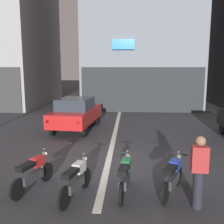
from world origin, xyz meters
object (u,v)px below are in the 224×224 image
Objects in this scene: motorcycle_red_row_leftmost at (33,173)px; motorcycle_blue_row_right_mid at (173,176)px; motorcycle_white_row_left_mid at (76,180)px; motorcycle_green_row_centre at (125,176)px; person_by_motorcycles at (199,172)px; car_red_crossing_near at (76,113)px.

motorcycle_red_row_leftmost is 3.56m from motorcycle_blue_row_right_mid.
motorcycle_green_row_centre is at bearing 13.85° from motorcycle_white_row_left_mid.
motorcycle_red_row_leftmost is at bearing 171.10° from person_by_motorcycles.
motorcycle_red_row_leftmost is 0.97× the size of motorcycle_green_row_centre.
motorcycle_white_row_left_mid is at bearing -166.15° from motorcycle_green_row_centre.
person_by_motorcycles is at bearing -5.77° from motorcycle_white_row_left_mid.
motorcycle_red_row_leftmost and motorcycle_white_row_left_mid have the same top height.
car_red_crossing_near is 2.54× the size of person_by_motorcycles.
person_by_motorcycles reaches higher than motorcycle_blue_row_right_mid.
motorcycle_white_row_left_mid and motorcycle_blue_row_right_mid have the same top height.
motorcycle_green_row_centre is at bearing -1.23° from motorcycle_red_row_leftmost.
person_by_motorcycles reaches higher than motorcycle_red_row_leftmost.
motorcycle_white_row_left_mid is 2.40m from motorcycle_blue_row_right_mid.
motorcycle_red_row_leftmost is 1.23m from motorcycle_white_row_left_mid.
motorcycle_white_row_left_mid is 2.88m from person_by_motorcycles.
motorcycle_white_row_left_mid is (1.43, -7.02, -0.43)m from car_red_crossing_near.
motorcycle_white_row_left_mid is 0.98× the size of person_by_motorcycles.
motorcycle_green_row_centre is 1.79m from person_by_motorcycles.
motorcycle_blue_row_right_mid is 0.92× the size of person_by_motorcycles.
motorcycle_green_row_centre is 1.08× the size of motorcycle_blue_row_right_mid.
motorcycle_blue_row_right_mid is at bearing 125.60° from person_by_motorcycles.
car_red_crossing_near reaches higher than motorcycle_white_row_left_mid.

